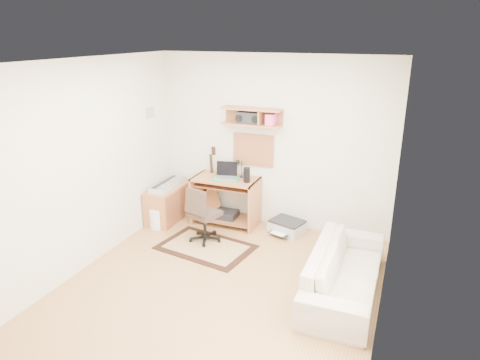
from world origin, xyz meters
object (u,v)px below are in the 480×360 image
at_px(desk, 226,201).
at_px(cabinet, 169,203).
at_px(printer, 287,227).
at_px(task_chair, 205,214).
at_px(sofa, 345,264).

relative_size(desk, cabinet, 1.11).
distance_m(cabinet, printer, 1.94).
distance_m(desk, printer, 1.04).
xyz_separation_m(desk, printer, (0.99, 0.04, -0.29)).
bearing_deg(task_chair, desk, 102.80).
height_order(desk, cabinet, desk).
bearing_deg(desk, printer, 2.02).
relative_size(desk, printer, 2.06).
xyz_separation_m(desk, sofa, (2.04, -1.26, -0.01)).
height_order(desk, sofa, desk).
relative_size(desk, sofa, 0.53).
xyz_separation_m(task_chair, cabinet, (-0.89, 0.51, -0.15)).
height_order(desk, task_chair, task_chair).
bearing_deg(task_chair, printer, 50.53).
height_order(printer, sofa, sofa).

